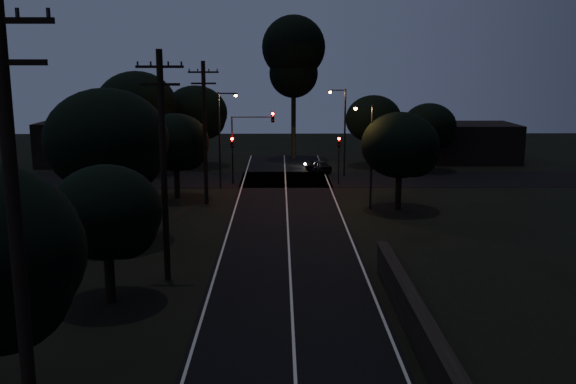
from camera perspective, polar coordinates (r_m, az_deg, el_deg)
name	(u,v)px	position (r m, az deg, el deg)	size (l,w,h in m)	color
road_surface	(287,206)	(47.24, -0.11, -1.24)	(60.00, 70.00, 0.03)	black
utility_pole_near	(19,264)	(14.68, -22.84, -5.92)	(2.20, 0.30, 12.00)	black
utility_pole_mid	(163,163)	(30.81, -11.02, 2.55)	(2.20, 0.30, 11.00)	black
utility_pole_far	(205,131)	(47.53, -7.41, 5.43)	(2.20, 0.30, 10.50)	black
tree_left_b	(109,215)	(28.58, -15.59, -1.97)	(4.82, 4.82, 6.13)	black
tree_left_c	(111,143)	(38.36, -15.49, 4.18)	(7.12, 7.12, 8.99)	black
tree_left_d	(178,144)	(49.85, -9.78, 4.24)	(5.20, 5.20, 6.60)	black
tree_far_nw	(198,114)	(65.55, -8.04, 6.86)	(6.42, 6.42, 8.14)	black
tree_far_w	(139,107)	(62.37, -13.09, 7.36)	(7.54, 7.54, 9.62)	black
tree_far_ne	(376,120)	(65.82, 7.79, 6.33)	(5.66, 5.66, 7.16)	black
tree_far_e	(431,127)	(63.87, 12.62, 5.65)	(5.15, 5.15, 6.54)	black
tree_right_a	(403,147)	(46.06, 10.18, 3.97)	(5.50, 5.50, 7.00)	black
tall_pine	(294,56)	(69.98, 0.50, 12.02)	(6.76, 6.76, 15.36)	black
building_left	(94,142)	(70.22, -16.90, 4.26)	(10.00, 8.00, 4.40)	black
building_right	(471,142)	(71.48, 15.98, 4.27)	(9.00, 7.00, 4.00)	black
signal_left	(232,152)	(55.61, -4.97, 3.60)	(0.28, 0.35, 4.10)	black
signal_right	(339,151)	(55.70, 4.53, 3.62)	(0.28, 0.35, 4.10)	black
signal_mast	(252,134)	(55.33, -3.24, 5.16)	(3.70, 0.35, 6.25)	black
streetlight_a	(222,133)	(53.49, -5.91, 5.22)	(1.66, 0.26, 8.00)	black
streetlight_b	(343,126)	(59.52, 4.89, 5.87)	(1.66, 0.26, 8.00)	black
streetlight_c	(369,149)	(45.80, 7.23, 3.78)	(1.46, 0.26, 7.50)	black
car	(318,166)	(61.85, 2.71, 2.33)	(1.39, 3.46, 1.18)	black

